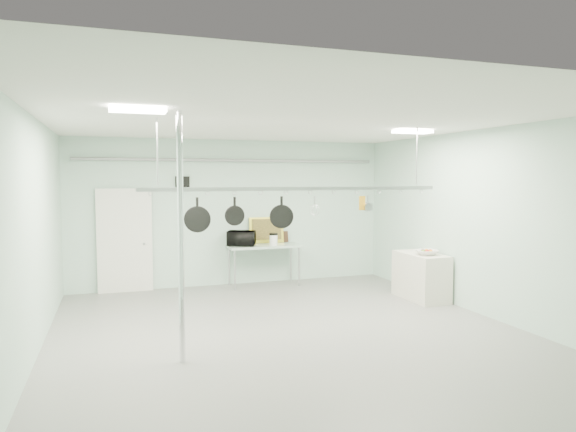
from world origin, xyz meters
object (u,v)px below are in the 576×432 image
object	(u,v)px
fruit_bowl	(427,252)
skillet_mid	(235,211)
chrome_pole	(181,238)
coffee_canister	(274,240)
microwave	(241,238)
side_cabinet	(421,276)
prep_table	(264,248)
pot_rack	(298,187)
skillet_left	(197,215)
skillet_right	(282,212)

from	to	relation	value
fruit_bowl	skillet_mid	xyz separation A→B (m)	(-3.92, -0.88, 0.93)
chrome_pole	coffee_canister	size ratio (longest dim) A/B	14.24
microwave	chrome_pole	bearing A→B (deg)	90.55
chrome_pole	side_cabinet	size ratio (longest dim) A/B	2.67
prep_table	pot_rack	world-z (taller)	pot_rack
fruit_bowl	prep_table	bearing A→B (deg)	136.22
microwave	skillet_left	bearing A→B (deg)	90.02
skillet_left	chrome_pole	bearing A→B (deg)	-101.48
pot_rack	skillet_mid	world-z (taller)	pot_rack
pot_rack	skillet_right	distance (m)	0.47
prep_table	side_cabinet	bearing A→B (deg)	-40.79
chrome_pole	skillet_right	distance (m)	1.88
fruit_bowl	pot_rack	bearing A→B (deg)	-163.25
coffee_canister	skillet_mid	distance (m)	3.63
skillet_left	microwave	bearing A→B (deg)	76.03
microwave	skillet_left	distance (m)	3.69
prep_table	pot_rack	size ratio (longest dim) A/B	0.33
side_cabinet	microwave	bearing A→B (deg)	144.19
side_cabinet	skillet_mid	world-z (taller)	skillet_mid
microwave	skillet_right	distance (m)	3.40
pot_rack	coffee_canister	distance (m)	3.42
pot_rack	microwave	size ratio (longest dim) A/B	8.31
microwave	skillet_mid	size ratio (longest dim) A/B	1.40
chrome_pole	pot_rack	xyz separation A→B (m)	(1.90, 0.90, 0.63)
fruit_bowl	skillet_left	xyz separation A→B (m)	(-4.48, -0.88, 0.88)
skillet_left	skillet_mid	xyz separation A→B (m)	(0.55, 0.00, 0.05)
chrome_pole	pot_rack	bearing A→B (deg)	25.35
microwave	skillet_right	bearing A→B (deg)	110.84
pot_rack	skillet_mid	bearing A→B (deg)	180.00
side_cabinet	coffee_canister	distance (m)	3.19
side_cabinet	fruit_bowl	distance (m)	0.55
prep_table	skillet_left	distance (m)	3.96
prep_table	coffee_canister	world-z (taller)	coffee_canister
chrome_pole	skillet_right	bearing A→B (deg)	28.88
skillet_mid	skillet_right	world-z (taller)	same
skillet_left	coffee_canister	bearing A→B (deg)	65.70
coffee_canister	skillet_left	distance (m)	3.89
side_cabinet	skillet_right	xyz separation A→B (m)	(-3.22, -1.10, 1.39)
fruit_bowl	skillet_right	xyz separation A→B (m)	(-3.19, -0.88, 0.89)
microwave	skillet_mid	world-z (taller)	skillet_mid
coffee_canister	skillet_left	world-z (taller)	skillet_left
chrome_pole	side_cabinet	distance (m)	5.37
microwave	skillet_mid	xyz separation A→B (m)	(-0.89, -3.30, 0.81)
prep_table	microwave	bearing A→B (deg)	179.55
fruit_bowl	coffee_canister	bearing A→B (deg)	136.00
skillet_right	side_cabinet	bearing A→B (deg)	33.11
skillet_mid	skillet_right	bearing A→B (deg)	-0.15
microwave	fruit_bowl	world-z (taller)	microwave
fruit_bowl	side_cabinet	bearing A→B (deg)	83.45
pot_rack	skillet_left	bearing A→B (deg)	180.00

